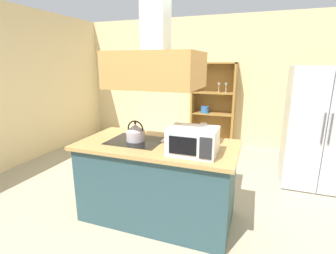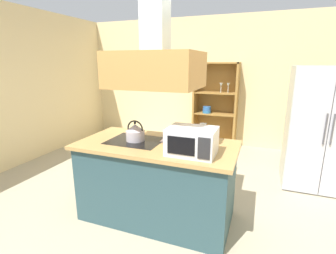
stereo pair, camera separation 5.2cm
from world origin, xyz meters
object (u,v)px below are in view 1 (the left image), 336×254
at_px(refrigerator, 319,128).
at_px(dish_cabinet, 213,109).
at_px(kettle, 136,132).
at_px(cutting_board, 178,140).
at_px(wine_glass_on_counter, 203,128).
at_px(microwave, 193,141).

bearing_deg(refrigerator, dish_cabinet, 142.78).
xyz_separation_m(refrigerator, kettle, (-2.12, -1.55, 0.14)).
height_order(cutting_board, wine_glass_on_counter, wine_glass_on_counter).
xyz_separation_m(dish_cabinet, wine_glass_on_counter, (0.34, -2.62, 0.27)).
bearing_deg(wine_glass_on_counter, microwave, -90.90).
relative_size(kettle, wine_glass_on_counter, 1.14).
bearing_deg(cutting_board, kettle, -160.70).
bearing_deg(cutting_board, wine_glass_on_counter, 19.79).
relative_size(refrigerator, microwave, 3.74).
xyz_separation_m(kettle, microwave, (0.71, -0.18, 0.03)).
relative_size(dish_cabinet, cutting_board, 5.20).
height_order(refrigerator, kettle, refrigerator).
bearing_deg(wine_glass_on_counter, refrigerator, 42.73).
bearing_deg(cutting_board, refrigerator, 39.85).
xyz_separation_m(microwave, wine_glass_on_counter, (0.01, 0.44, 0.02)).
height_order(refrigerator, cutting_board, refrigerator).
relative_size(kettle, cutting_board, 0.69).
bearing_deg(dish_cabinet, wine_glass_on_counter, -82.61).
bearing_deg(cutting_board, microwave, -53.12).
distance_m(dish_cabinet, kettle, 2.91).
xyz_separation_m(kettle, cutting_board, (0.45, 0.16, -0.09)).
xyz_separation_m(dish_cabinet, kettle, (-0.38, -2.88, 0.21)).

